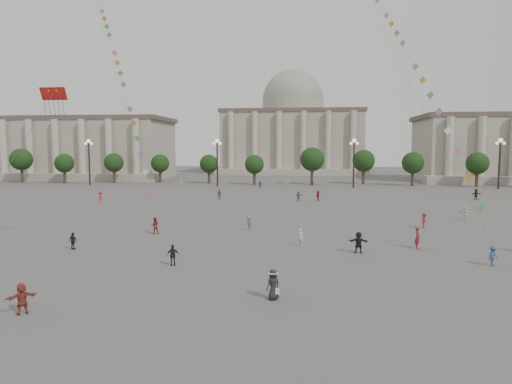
# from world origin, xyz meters

# --- Properties ---
(ground) EXTENTS (360.00, 360.00, 0.00)m
(ground) POSITION_xyz_m (0.00, 0.00, 0.00)
(ground) COLOR #575552
(ground) RESTS_ON ground
(hall_west) EXTENTS (84.00, 26.22, 17.20)m
(hall_west) POSITION_xyz_m (-75.00, 93.89, 8.43)
(hall_west) COLOR gray
(hall_west) RESTS_ON ground
(hall_central) EXTENTS (48.30, 34.30, 35.50)m
(hall_central) POSITION_xyz_m (0.00, 129.22, 14.23)
(hall_central) COLOR gray
(hall_central) RESTS_ON ground
(tree_row) EXTENTS (137.12, 5.12, 8.00)m
(tree_row) POSITION_xyz_m (0.00, 78.00, 5.39)
(tree_row) COLOR #3C2D1E
(tree_row) RESTS_ON ground
(lamp_post_far_west) EXTENTS (2.00, 0.90, 10.65)m
(lamp_post_far_west) POSITION_xyz_m (-45.00, 70.00, 7.35)
(lamp_post_far_west) COLOR #262628
(lamp_post_far_west) RESTS_ON ground
(lamp_post_mid_west) EXTENTS (2.00, 0.90, 10.65)m
(lamp_post_mid_west) POSITION_xyz_m (-15.00, 70.00, 7.35)
(lamp_post_mid_west) COLOR #262628
(lamp_post_mid_west) RESTS_ON ground
(lamp_post_mid_east) EXTENTS (2.00, 0.90, 10.65)m
(lamp_post_mid_east) POSITION_xyz_m (15.00, 70.00, 7.35)
(lamp_post_mid_east) COLOR #262628
(lamp_post_mid_east) RESTS_ON ground
(lamp_post_far_east) EXTENTS (2.00, 0.90, 10.65)m
(lamp_post_far_east) POSITION_xyz_m (45.00, 70.00, 7.35)
(lamp_post_far_east) COLOR #262628
(lamp_post_far_east) RESTS_ON ground
(person_crowd_0) EXTENTS (1.07, 0.75, 1.69)m
(person_crowd_0) POSITION_xyz_m (-4.99, 65.98, 0.84)
(person_crowd_0) COLOR #37507C
(person_crowd_0) RESTS_ON ground
(person_crowd_3) EXTENTS (1.70, 0.65, 1.79)m
(person_crowd_3) POSITION_xyz_m (9.07, 7.54, 0.90)
(person_crowd_3) COLOR black
(person_crowd_3) RESTS_ON ground
(person_crowd_4) EXTENTS (1.83, 1.30, 1.91)m
(person_crowd_4) POSITION_xyz_m (0.69, 68.00, 0.95)
(person_crowd_4) COLOR silver
(person_crowd_4) RESTS_ON ground
(person_crowd_6) EXTENTS (1.15, 0.96, 1.55)m
(person_crowd_6) POSITION_xyz_m (-1.26, 16.90, 0.78)
(person_crowd_6) COLOR slate
(person_crowd_6) RESTS_ON ground
(person_crowd_7) EXTENTS (1.65, 1.08, 1.70)m
(person_crowd_7) POSITION_xyz_m (23.95, 26.79, 0.85)
(person_crowd_7) COLOR white
(person_crowd_7) RESTS_ON ground
(person_crowd_8) EXTENTS (1.14, 1.25, 1.68)m
(person_crowd_8) POSITION_xyz_m (17.54, 20.34, 0.84)
(person_crowd_8) COLOR maroon
(person_crowd_8) RESTS_ON ground
(person_crowd_9) EXTENTS (1.77, 0.93, 1.82)m
(person_crowd_9) POSITION_xyz_m (33.05, 48.91, 0.91)
(person_crowd_9) COLOR black
(person_crowd_9) RESTS_ON ground
(person_crowd_10) EXTENTS (0.75, 0.79, 1.82)m
(person_crowd_10) POSITION_xyz_m (-22.50, 66.97, 0.91)
(person_crowd_10) COLOR silver
(person_crowd_10) RESTS_ON ground
(person_crowd_12) EXTENTS (1.53, 1.14, 1.60)m
(person_crowd_12) POSITION_xyz_m (3.55, 44.23, 0.80)
(person_crowd_12) COLOR slate
(person_crowd_12) RESTS_ON ground
(person_crowd_13) EXTENTS (0.68, 0.62, 1.57)m
(person_crowd_13) POSITION_xyz_m (4.24, 9.93, 0.78)
(person_crowd_13) COLOR silver
(person_crowd_13) RESTS_ON ground
(person_crowd_16) EXTENTS (1.11, 0.72, 1.76)m
(person_crowd_16) POSITION_xyz_m (-9.68, 44.21, 0.88)
(person_crowd_16) COLOR slate
(person_crowd_16) RESTS_ON ground
(person_crowd_17) EXTENTS (0.92, 1.36, 1.95)m
(person_crowd_17) POSITION_xyz_m (-27.21, 37.42, 0.97)
(person_crowd_17) COLOR #9F2B45
(person_crowd_17) RESTS_ON ground
(person_crowd_18) EXTENTS (0.52, 0.74, 1.91)m
(person_crowd_18) POSITION_xyz_m (14.34, 9.79, 0.96)
(person_crowd_18) COLOR maroon
(person_crowd_18) RESTS_ON ground
(person_crowd_19) EXTENTS (0.95, 1.68, 1.73)m
(person_crowd_19) POSITION_xyz_m (6.71, 44.61, 0.86)
(person_crowd_19) COLOR maroon
(person_crowd_19) RESTS_ON ground
(tourist_1) EXTENTS (0.95, 0.63, 1.50)m
(tourist_1) POSITION_xyz_m (-15.17, 6.18, 0.75)
(tourist_1) COLOR black
(tourist_1) RESTS_ON ground
(tourist_2) EXTENTS (1.45, 1.44, 1.67)m
(tourist_2) POSITION_xyz_m (-10.14, -8.59, 0.84)
(tourist_2) COLOR #953928
(tourist_2) RESTS_ON ground
(tourist_4) EXTENTS (0.99, 0.61, 1.58)m
(tourist_4) POSITION_xyz_m (-5.09, 1.90, 0.79)
(tourist_4) COLOR black
(tourist_4) RESTS_ON ground
(kite_flyer_0) EXTENTS (1.01, 0.91, 1.69)m
(kite_flyer_0) POSITION_xyz_m (-10.56, 13.96, 0.84)
(kite_flyer_0) COLOR maroon
(kite_flyer_0) RESTS_ON ground
(kite_flyer_1) EXTENTS (1.14, 1.02, 1.53)m
(kite_flyer_1) POSITION_xyz_m (18.48, 4.34, 0.77)
(kite_flyer_1) COLOR #334E73
(kite_flyer_1) RESTS_ON ground
(hat_person) EXTENTS (1.02, 1.00, 1.77)m
(hat_person) POSITION_xyz_m (2.84, -4.86, 0.92)
(hat_person) COLOR black
(hat_person) RESTS_ON ground
(dragon_kite) EXTENTS (2.73, 4.11, 14.27)m
(dragon_kite) POSITION_xyz_m (-16.30, 5.96, 12.43)
(dragon_kite) COLOR red
(dragon_kite) RESTS_ON ground
(kite_train_west) EXTENTS (25.27, 36.33, 62.72)m
(kite_train_west) POSITION_xyz_m (-23.69, 33.29, 25.58)
(kite_train_west) COLOR #3F3F3F
(kite_train_west) RESTS_ON ground
(kite_train_mid) EXTENTS (9.82, 60.15, 80.04)m
(kite_train_mid) POSITION_xyz_m (13.66, 36.21, 29.04)
(kite_train_mid) COLOR #3F3F3F
(kite_train_mid) RESTS_ON ground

